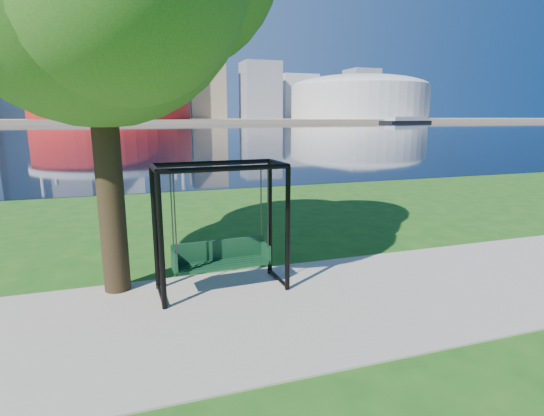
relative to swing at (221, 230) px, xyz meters
name	(u,v)px	position (x,y,z in m)	size (l,w,h in m)	color
ground	(262,299)	(0.60, -0.63, -1.18)	(900.00, 900.00, 0.00)	#1E5114
path	(270,309)	(0.60, -1.13, -1.17)	(120.00, 4.00, 0.03)	#9E937F
river	(139,131)	(0.60, 101.37, -1.17)	(900.00, 180.00, 0.02)	black
far_bank	(132,120)	(0.60, 305.37, -0.18)	(900.00, 228.00, 2.00)	#937F60
stadium	(111,95)	(-9.40, 234.37, 13.05)	(83.00, 83.00, 32.00)	maroon
arena	(359,96)	(135.60, 234.37, 14.69)	(84.00, 84.00, 26.56)	beige
skyline	(122,69)	(-3.67, 318.76, 34.71)	(392.00, 66.00, 96.50)	gray
swing	(221,230)	(0.00, 0.00, 0.00)	(2.43, 1.14, 2.44)	black
barge	(406,120)	(137.19, 186.60, 0.29)	(33.50, 17.51, 3.24)	black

